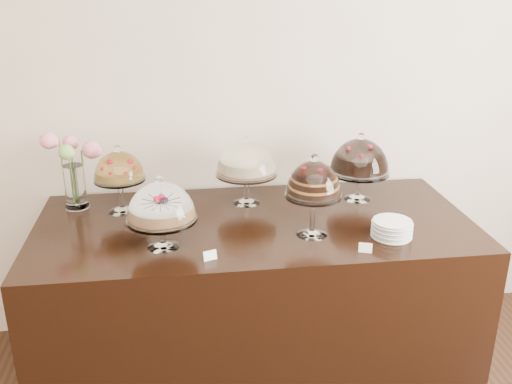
{
  "coord_description": "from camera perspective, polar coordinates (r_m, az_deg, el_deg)",
  "views": [
    {
      "loc": [
        -0.41,
        -0.16,
        2.09
      ],
      "look_at": [
        -0.06,
        2.4,
        1.08
      ],
      "focal_mm": 40.0,
      "sensor_mm": 36.0,
      "label": 1
    }
  ],
  "objects": [
    {
      "name": "price_card_right",
      "position": [
        2.62,
        10.88,
        -5.51
      ],
      "size": [
        0.06,
        0.04,
        0.04
      ],
      "primitive_type": "cube",
      "rotation": [
        -0.21,
        0.0,
        -0.36
      ],
      "color": "white",
      "rests_on": "display_counter"
    },
    {
      "name": "cake_stand_choco_layer",
      "position": [
        2.66,
        5.79,
        0.98
      ],
      "size": [
        0.27,
        0.27,
        0.41
      ],
      "color": "white",
      "rests_on": "display_counter"
    },
    {
      "name": "cake_stand_fruit_tart",
      "position": [
        3.02,
        -13.54,
        2.21
      ],
      "size": [
        0.27,
        0.27,
        0.36
      ],
      "color": "white",
      "rests_on": "display_counter"
    },
    {
      "name": "cake_stand_dark_choco",
      "position": [
        3.15,
        10.34,
        3.28
      ],
      "size": [
        0.33,
        0.33,
        0.38
      ],
      "color": "white",
      "rests_on": "display_counter"
    },
    {
      "name": "wall_back",
      "position": [
        3.24,
        -0.36,
        10.85
      ],
      "size": [
        5.0,
        0.04,
        3.0
      ],
      "primitive_type": "cube",
      "color": "beige",
      "rests_on": "ground"
    },
    {
      "name": "flower_vase",
      "position": [
        3.14,
        -17.83,
        2.35
      ],
      "size": [
        0.29,
        0.24,
        0.43
      ],
      "color": "white",
      "rests_on": "display_counter"
    },
    {
      "name": "display_counter",
      "position": [
        3.1,
        -0.13,
        -10.57
      ],
      "size": [
        2.2,
        1.0,
        0.9
      ],
      "primitive_type": "cube",
      "color": "black",
      "rests_on": "ground"
    },
    {
      "name": "price_card_left",
      "position": [
        2.52,
        -4.62,
        -6.34
      ],
      "size": [
        0.06,
        0.03,
        0.04
      ],
      "primitive_type": "cube",
      "rotation": [
        -0.21,
        0.0,
        0.33
      ],
      "color": "white",
      "rests_on": "display_counter"
    },
    {
      "name": "cake_stand_sugar_sponge",
      "position": [
        2.59,
        -9.48,
        -1.3
      ],
      "size": [
        0.32,
        0.32,
        0.35
      ],
      "color": "white",
      "rests_on": "display_counter"
    },
    {
      "name": "plate_stack",
      "position": [
        2.79,
        13.43,
        -3.6
      ],
      "size": [
        0.19,
        0.19,
        0.08
      ],
      "color": "silver",
      "rests_on": "display_counter"
    },
    {
      "name": "cake_stand_cheesecake",
      "position": [
        3.04,
        -0.97,
        3.11
      ],
      "size": [
        0.33,
        0.33,
        0.38
      ],
      "color": "white",
      "rests_on": "display_counter"
    }
  ]
}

